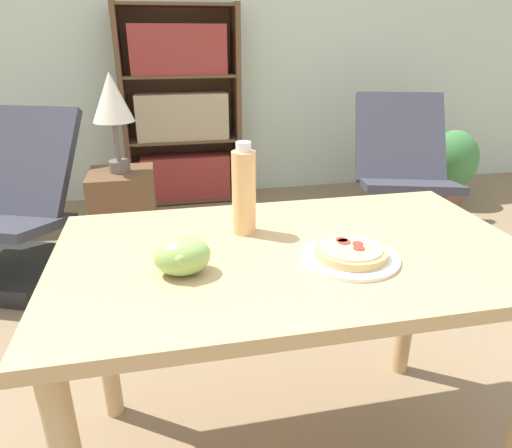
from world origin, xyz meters
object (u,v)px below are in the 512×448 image
drink_bottle (244,191)px  side_table (126,221)px  lounge_chair_far (400,190)px  bookshelf (182,114)px  table_lamp (112,102)px  lounge_chair_near (13,228)px  pizza_on_plate (350,254)px  potted_plant_floor (451,165)px  grape_bunch (182,256)px

drink_bottle → side_table: bearing=108.7°
lounge_chair_far → bookshelf: size_ratio=0.62×
drink_bottle → table_lamp: 1.37m
lounge_chair_near → lounge_chair_far: same height
bookshelf → side_table: size_ratio=2.57×
pizza_on_plate → side_table: bearing=113.7°
lounge_chair_far → bookshelf: 1.69m
bookshelf → pizza_on_plate: bearing=-84.1°
lounge_chair_near → potted_plant_floor: bearing=32.6°
pizza_on_plate → potted_plant_floor: pizza_on_plate is taller
table_lamp → lounge_chair_far: bearing=5.9°
pizza_on_plate → side_table: (-0.66, 1.51, -0.46)m
drink_bottle → lounge_chair_far: 2.06m
bookshelf → lounge_chair_far: bearing=-33.9°
drink_bottle → table_lamp: table_lamp is taller
side_table → drink_bottle: bearing=-71.3°
drink_bottle → table_lamp: (-0.44, 1.29, 0.08)m
potted_plant_floor → side_table: bearing=-165.9°
pizza_on_plate → potted_plant_floor: 2.79m
grape_bunch → potted_plant_floor: bearing=44.3°
pizza_on_plate → lounge_chair_far: 2.07m
drink_bottle → potted_plant_floor: bearing=43.9°
grape_bunch → lounge_chair_far: 2.31m
drink_bottle → grape_bunch: bearing=-131.2°
grape_bunch → bookshelf: (0.14, 2.60, -0.09)m
side_table → bookshelf: bearing=70.2°
lounge_chair_far → grape_bunch: bearing=-114.9°
bookshelf → table_lamp: bookshelf is taller
side_table → table_lamp: (0.00, 0.00, 0.65)m
drink_bottle → side_table: size_ratio=0.45×
drink_bottle → potted_plant_floor: drink_bottle is taller
potted_plant_floor → pizza_on_plate: bearing=-129.6°
bookshelf → grape_bunch: bearing=-93.1°
grape_bunch → side_table: (-0.26, 1.50, -0.49)m
bookshelf → side_table: 1.24m
lounge_chair_far → table_lamp: bearing=-157.2°
side_table → lounge_chair_far: bearing=5.9°
drink_bottle → side_table: 1.48m
drink_bottle → bookshelf: bookshelf is taller
drink_bottle → potted_plant_floor: (1.98, 1.90, -0.54)m
lounge_chair_near → potted_plant_floor: lounge_chair_near is taller
lounge_chair_far → potted_plant_floor: lounge_chair_far is taller
potted_plant_floor → lounge_chair_near: bearing=-168.8°
side_table → potted_plant_floor: bearing=14.1°
lounge_chair_far → side_table: (-1.76, -0.18, -0.00)m
lounge_chair_near → bookshelf: bookshelf is taller
lounge_chair_near → side_table: 0.59m
grape_bunch → potted_plant_floor: grape_bunch is taller
pizza_on_plate → lounge_chair_far: lounge_chair_far is taller
grape_bunch → table_lamp: 1.53m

